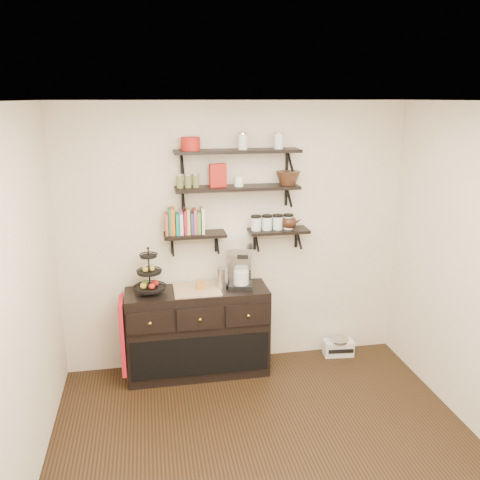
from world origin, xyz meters
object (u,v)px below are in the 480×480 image
sideboard (198,332)px  radio (338,347)px  fruit_stand (150,278)px  coffee_maker (240,267)px

sideboard → radio: size_ratio=4.23×
sideboard → radio: (1.54, 0.08, -0.36)m
sideboard → fruit_stand: 0.75m
sideboard → fruit_stand: size_ratio=3.14×
fruit_stand → sideboard: bearing=-0.4°
sideboard → radio: sideboard is taller
coffee_maker → fruit_stand: bearing=-166.2°
sideboard → radio: 1.58m
sideboard → coffee_maker: coffee_maker is taller
radio → coffee_maker: bearing=-172.0°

